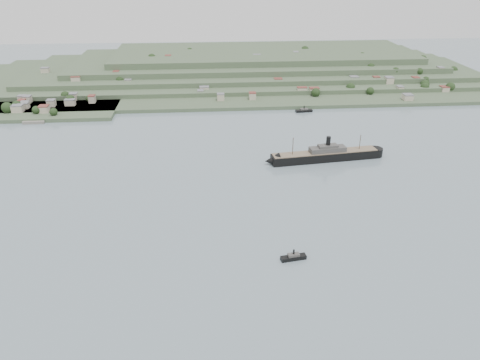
{
  "coord_description": "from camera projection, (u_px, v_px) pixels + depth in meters",
  "views": [
    {
      "loc": [
        -26.27,
        -279.12,
        160.24
      ],
      "look_at": [
        -1.62,
        30.0,
        10.09
      ],
      "focal_mm": 35.0,
      "sensor_mm": 36.0,
      "label": 1
    }
  ],
  "objects": [
    {
      "name": "ground",
      "position": [
        246.0,
        212.0,
        322.14
      ],
      "size": [
        1400.0,
        1400.0,
        0.0
      ],
      "primitive_type": "plane",
      "color": "slate",
      "rests_on": "ground"
    },
    {
      "name": "far_peninsula",
      "position": [
        240.0,
        69.0,
        671.64
      ],
      "size": [
        760.0,
        309.0,
        30.0
      ],
      "color": "#374A31",
      "rests_on": "ground"
    },
    {
      "name": "steamship",
      "position": [
        322.0,
        155.0,
        400.58
      ],
      "size": [
        106.44,
        24.98,
        25.57
      ],
      "color": "black",
      "rests_on": "ground"
    },
    {
      "name": "tugboat",
      "position": [
        293.0,
        257.0,
        271.36
      ],
      "size": [
        15.5,
        6.47,
        6.77
      ],
      "color": "black",
      "rests_on": "ground"
    },
    {
      "name": "ferry_east",
      "position": [
        304.0,
        110.0,
        525.48
      ],
      "size": [
        19.35,
        7.23,
        7.09
      ],
      "color": "black",
      "rests_on": "ground"
    }
  ]
}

